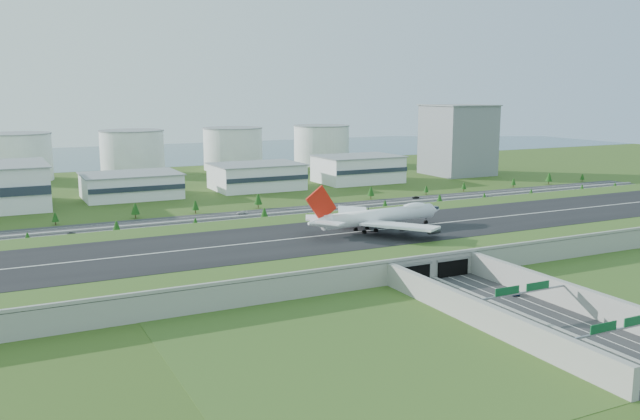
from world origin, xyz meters
name	(u,v)px	position (x,y,z in m)	size (l,w,h in m)	color
ground	(363,250)	(0.00, 0.00, 0.00)	(1200.00, 1200.00, 0.00)	#2F4615
airfield_deck	(364,241)	(0.00, -0.09, 4.12)	(520.00, 100.00, 9.20)	gray
underpass_road	(532,309)	(0.00, -99.42, 3.43)	(38.80, 120.40, 8.00)	#28282B
sign_gantry_near	(522,294)	(0.00, -95.04, 6.95)	(38.70, 0.70, 9.80)	gray
sign_gantry_far	(620,330)	(0.00, -130.04, 6.95)	(38.70, 0.70, 9.80)	gray
north_expressway	(277,214)	(0.00, 95.00, 0.06)	(560.00, 36.00, 0.12)	#28282B
tree_row	(282,205)	(4.02, 96.76, 4.49)	(496.16, 48.59, 8.37)	#3D2819
hangar_mid_a	(131,186)	(-60.00, 190.00, 7.50)	(58.00, 42.00, 15.00)	silver
hangar_mid_b	(257,177)	(25.00, 190.00, 8.50)	(58.00, 42.00, 17.00)	silver
hangar_mid_c	(358,169)	(105.00, 190.00, 9.50)	(58.00, 42.00, 19.00)	silver
office_tower	(458,140)	(200.00, 195.00, 27.50)	(46.00, 46.00, 55.00)	slate
fuel_tank_a	(17,158)	(-120.00, 310.00, 17.50)	(50.00, 50.00, 35.00)	silver
fuel_tank_b	(132,153)	(-35.00, 310.00, 17.50)	(50.00, 50.00, 35.00)	silver
fuel_tank_c	(233,149)	(50.00, 310.00, 17.50)	(50.00, 50.00, 35.00)	silver
fuel_tank_d	(321,145)	(135.00, 310.00, 17.50)	(50.00, 50.00, 35.00)	silver
bay_water	(135,155)	(0.00, 480.00, 0.03)	(1200.00, 260.00, 0.06)	#314D5E
boeing_747	(378,216)	(6.96, -0.18, 14.16)	(70.37, 66.29, 21.75)	white
car_0	(488,314)	(-9.19, -90.94, 0.84)	(1.70, 4.23, 1.44)	#B4B4B9
car_1	(533,337)	(-11.69, -112.22, 0.92)	(1.69, 4.85, 1.60)	white
car_2	(514,293)	(12.68, -77.99, 0.83)	(2.35, 5.10, 1.42)	#0D1E41
car_4	(71,233)	(-107.85, 88.74, 0.79)	(1.58, 3.94, 1.34)	#5A5B5F
car_5	(416,197)	(98.75, 105.30, 0.85)	(1.54, 4.42, 1.46)	black
car_6	(490,197)	(141.26, 85.23, 0.94)	(2.71, 5.88, 1.63)	silver
car_7	(242,213)	(-17.61, 102.77, 0.96)	(2.35, 5.79, 1.68)	silver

